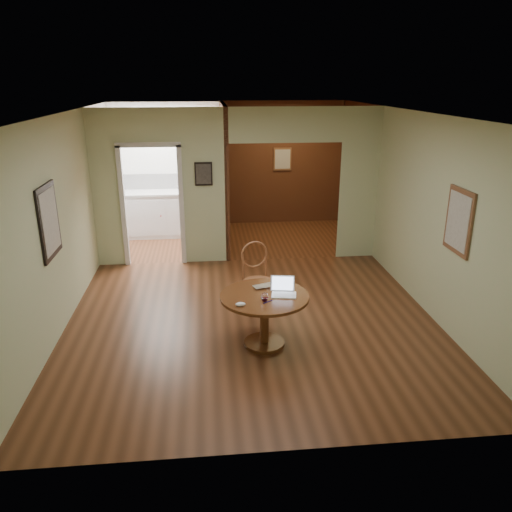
{
  "coord_description": "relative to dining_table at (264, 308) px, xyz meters",
  "views": [
    {
      "loc": [
        -0.57,
        -6.06,
        3.13
      ],
      "look_at": [
        0.03,
        -0.2,
        1.03
      ],
      "focal_mm": 35.0,
      "sensor_mm": 36.0,
      "label": 1
    }
  ],
  "objects": [
    {
      "name": "mouse",
      "position": [
        -0.31,
        -0.28,
        0.2
      ],
      "size": [
        0.12,
        0.07,
        0.05
      ],
      "primitive_type": "ellipsoid",
      "rotation": [
        0.0,
        0.0,
        0.05
      ],
      "color": "white",
      "rests_on": "dining_table"
    },
    {
      "name": "kitchen_cabinet",
      "position": [
        -1.44,
        4.81,
        -0.03
      ],
      "size": [
        2.06,
        0.6,
        0.94
      ],
      "color": "silver",
      "rests_on": "ground"
    },
    {
      "name": "wine_glass",
      "position": [
        -0.02,
        -0.17,
        0.23
      ],
      "size": [
        0.09,
        0.09,
        0.1
      ],
      "primitive_type": null,
      "color": "white",
      "rests_on": "dining_table"
    },
    {
      "name": "open_laptop",
      "position": [
        0.23,
        0.02,
        0.23
      ],
      "size": [
        0.32,
        0.3,
        0.21
      ],
      "rotation": [
        0.0,
        0.0,
        -0.18
      ],
      "color": "white",
      "rests_on": "dining_table"
    },
    {
      "name": "room_shell",
      "position": [
        -0.56,
        3.7,
        0.79
      ],
      "size": [
        5.2,
        7.5,
        5.0
      ],
      "color": "white",
      "rests_on": "ground"
    },
    {
      "name": "grocery_bag",
      "position": [
        -0.89,
        4.81,
        0.57
      ],
      "size": [
        0.26,
        0.22,
        0.26
      ],
      "primitive_type": "ellipsoid",
      "rotation": [
        0.0,
        0.0,
        0.01
      ],
      "color": "beige",
      "rests_on": "kitchen_cabinet"
    },
    {
      "name": "pen",
      "position": [
        0.02,
        -0.2,
        0.18
      ],
      "size": [
        0.12,
        0.09,
        0.01
      ],
      "primitive_type": "cylinder",
      "rotation": [
        0.0,
        1.57,
        0.6
      ],
      "color": "#0D0E5F",
      "rests_on": "dining_table"
    },
    {
      "name": "floor",
      "position": [
        -0.09,
        0.61,
        -0.5
      ],
      "size": [
        5.0,
        5.0,
        0.0
      ],
      "primitive_type": "plane",
      "color": "#482714",
      "rests_on": "ground"
    },
    {
      "name": "chair",
      "position": [
        0.01,
        1.0,
        0.06
      ],
      "size": [
        0.51,
        0.51,
        1.01
      ],
      "rotation": [
        0.0,
        0.0,
        0.23
      ],
      "color": "#995B36",
      "rests_on": "ground"
    },
    {
      "name": "dining_table",
      "position": [
        0.0,
        0.0,
        0.0
      ],
      "size": [
        1.08,
        1.08,
        0.67
      ],
      "rotation": [
        0.0,
        0.0,
        0.06
      ],
      "color": "brown",
      "rests_on": "ground"
    },
    {
      "name": "closed_laptop",
      "position": [
        0.06,
        0.2,
        0.19
      ],
      "size": [
        0.38,
        0.31,
        0.03
      ],
      "primitive_type": "imported",
      "rotation": [
        0.0,
        0.0,
        0.34
      ],
      "color": "silver",
      "rests_on": "dining_table"
    }
  ]
}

